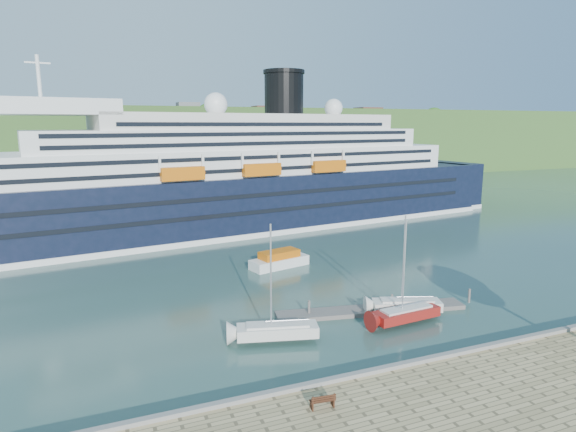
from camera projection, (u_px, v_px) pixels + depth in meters
The scene contains 10 objects.
ground at pixel (405, 377), 36.16m from camera, with size 400.00×400.00×0.00m, color #294942.
far_hillside at pixel (158, 144), 166.14m from camera, with size 400.00×50.00×24.00m, color #355421.
quay_coping at pixel (407, 364), 35.77m from camera, with size 220.00×0.50×0.30m, color slate.
cruise_ship at pixel (217, 150), 83.40m from camera, with size 126.65×18.44×28.44m, color black, non-canonical shape.
park_bench at pixel (322, 400), 30.38m from camera, with size 1.69×0.69×1.09m, color #422212, non-canonical shape.
floating_pontoon at pixel (371, 310), 48.52m from camera, with size 19.46×2.38×0.43m, color slate, non-canonical shape.
sailboat_white_near at pixel (277, 287), 41.00m from camera, with size 7.78×2.16×10.05m, color silver, non-canonical shape.
sailboat_red at pixel (408, 275), 44.87m from camera, with size 7.46×2.07×9.64m, color maroon, non-canonical shape.
sailboat_white_far at pixel (408, 268), 47.07m from camera, with size 7.43×2.06×9.60m, color silver, non-canonical shape.
tender_launch at pixel (279, 259), 63.74m from camera, with size 8.09×2.77×2.23m, color #C95E0B, non-canonical shape.
Camera 1 is at (-20.50, -27.61, 18.68)m, focal length 30.00 mm.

